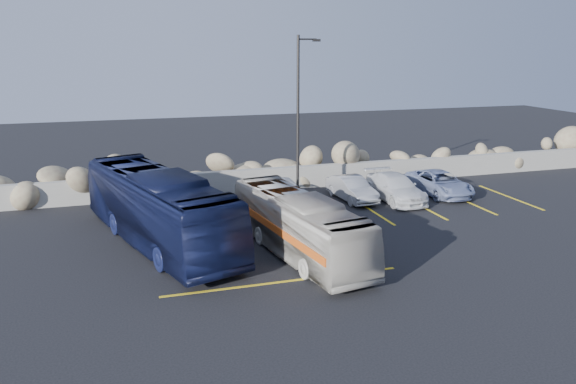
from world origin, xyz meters
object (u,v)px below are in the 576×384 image
object	(u,v)px
car_c	(395,188)
car_d	(439,183)
lamppost	(299,115)
vintage_bus	(298,225)
tour_coach	(158,208)
car_a	(284,194)
car_b	(352,189)

from	to	relation	value
car_c	car_d	bearing A→B (deg)	7.56
lamppost	car_c	xyz separation A→B (m)	(4.66, -1.27, -3.66)
vintage_bus	tour_coach	distance (m)	5.54
car_a	car_b	world-z (taller)	car_a
vintage_bus	car_b	size ratio (longest dim) A/B	2.28
car_b	car_d	world-z (taller)	car_d
vintage_bus	car_a	xyz separation A→B (m)	(1.18, 5.89, -0.42)
lamppost	car_b	xyz separation A→B (m)	(2.58, -0.64, -3.70)
car_a	car_b	size ratio (longest dim) A/B	1.17
tour_coach	car_c	bearing A→B (deg)	-3.27
lamppost	vintage_bus	size ratio (longest dim) A/B	0.97
vintage_bus	car_a	distance (m)	6.02
car_a	vintage_bus	bearing A→B (deg)	-98.91
car_a	car_d	xyz separation A→B (m)	(8.51, 0.19, -0.12)
car_a	car_d	bearing A→B (deg)	3.70
lamppost	car_a	size ratio (longest dim) A/B	1.90
lamppost	car_c	distance (m)	6.06
car_a	car_b	xyz separation A→B (m)	(3.70, 0.47, -0.13)
lamppost	tour_coach	world-z (taller)	lamppost
car_c	car_b	bearing A→B (deg)	163.21
vintage_bus	car_d	bearing A→B (deg)	23.02
vintage_bus	lamppost	bearing A→B (deg)	62.75
car_b	car_c	xyz separation A→B (m)	(2.08, -0.64, 0.05)
lamppost	car_d	xyz separation A→B (m)	(7.39, -0.92, -3.69)
tour_coach	car_a	size ratio (longest dim) A/B	2.45
car_d	car_b	bearing A→B (deg)	175.72
car_b	tour_coach	bearing A→B (deg)	-163.83
car_a	tour_coach	bearing A→B (deg)	-149.61
vintage_bus	car_c	bearing A→B (deg)	30.37
tour_coach	lamppost	bearing A→B (deg)	13.44
lamppost	car_b	bearing A→B (deg)	-13.80
car_a	car_b	bearing A→B (deg)	9.72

